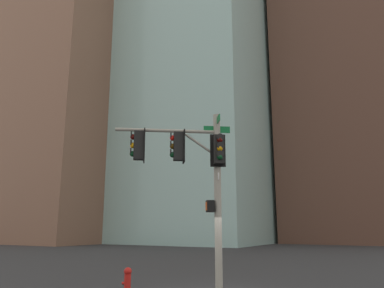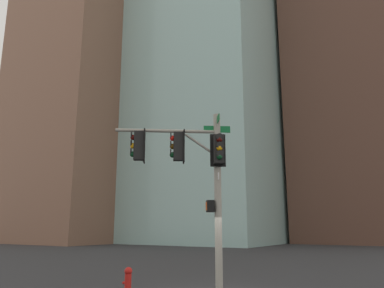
{
  "view_description": "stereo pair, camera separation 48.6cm",
  "coord_description": "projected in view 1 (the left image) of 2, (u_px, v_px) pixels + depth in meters",
  "views": [
    {
      "loc": [
        -5.92,
        11.97,
        2.18
      ],
      "look_at": [
        0.55,
        0.65,
        5.05
      ],
      "focal_mm": 35.29,
      "sensor_mm": 36.0,
      "label": 1
    },
    {
      "loc": [
        -6.33,
        11.72,
        2.18
      ],
      "look_at": [
        0.55,
        0.65,
        5.05
      ],
      "focal_mm": 35.29,
      "sensor_mm": 36.0,
      "label": 2
    }
  ],
  "objects": [
    {
      "name": "signal_pole_assembly",
      "position": [
        194.0,
        168.0,
        13.12
      ],
      "size": [
        3.38,
        2.66,
        6.16
      ],
      "rotation": [
        0.0,
        0.0,
        0.64
      ],
      "color": "#9E998C",
      "rests_on": "ground_plane"
    },
    {
      "name": "fire_hydrant",
      "position": [
        127.0,
        280.0,
        12.43
      ],
      "size": [
        0.34,
        0.26,
        0.87
      ],
      "color": "red",
      "rests_on": "ground_plane"
    },
    {
      "name": "building_brick_nearside",
      "position": [
        184.0,
        90.0,
        61.94
      ],
      "size": [
        25.88,
        14.52,
        48.33
      ],
      "primitive_type": "cube",
      "color": "#4C3328",
      "rests_on": "ground_plane"
    },
    {
      "name": "building_brick_midblock",
      "position": [
        345.0,
        78.0,
        56.79
      ],
      "size": [
        18.3,
        15.02,
        48.17
      ],
      "primitive_type": "cube",
      "color": "brown",
      "rests_on": "ground_plane"
    },
    {
      "name": "building_brick_farside",
      "position": [
        68.0,
        63.0,
        59.04
      ],
      "size": [
        17.98,
        14.99,
        54.7
      ],
      "primitive_type": "cube",
      "color": "#845B47",
      "rests_on": "ground_plane"
    }
  ]
}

